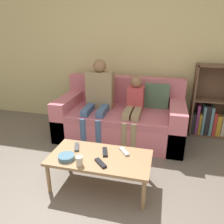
# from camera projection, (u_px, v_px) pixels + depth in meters

# --- Properties ---
(wall_back) EXTENTS (12.00, 0.06, 2.60)m
(wall_back) POSITION_uv_depth(u_px,v_px,m) (135.00, 48.00, 3.50)
(wall_back) COLOR beige
(wall_back) RESTS_ON ground_plane
(couch) EXTENTS (1.86, 0.95, 0.88)m
(couch) POSITION_uv_depth(u_px,v_px,m) (121.00, 118.00, 3.37)
(couch) COLOR #D1707F
(couch) RESTS_ON ground_plane
(bookshelf) EXTENTS (0.61, 0.28, 1.11)m
(bookshelf) POSITION_uv_depth(u_px,v_px,m) (210.00, 110.00, 3.40)
(bookshelf) COLOR brown
(bookshelf) RESTS_ON ground_plane
(coffee_table) EXTENTS (1.05, 0.53, 0.36)m
(coffee_table) POSITION_uv_depth(u_px,v_px,m) (100.00, 159.00, 2.26)
(coffee_table) COLOR #A87F56
(coffee_table) RESTS_ON ground_plane
(person_adult) EXTENTS (0.40, 0.65, 1.18)m
(person_adult) POSITION_uv_depth(u_px,v_px,m) (99.00, 94.00, 3.23)
(person_adult) COLOR #476693
(person_adult) RESTS_ON ground_plane
(person_child) EXTENTS (0.23, 0.65, 0.96)m
(person_child) POSITION_uv_depth(u_px,v_px,m) (134.00, 107.00, 3.10)
(person_child) COLOR #9E8966
(person_child) RESTS_ON ground_plane
(cup_near) EXTENTS (0.07, 0.07, 0.09)m
(cup_near) POSITION_uv_depth(u_px,v_px,m) (79.00, 161.00, 2.09)
(cup_near) COLOR silver
(cup_near) RESTS_ON coffee_table
(tv_remote_0) EXTENTS (0.11, 0.18, 0.02)m
(tv_remote_0) POSITION_uv_depth(u_px,v_px,m) (77.00, 147.00, 2.41)
(tv_remote_0) COLOR #47474C
(tv_remote_0) RESTS_ON coffee_table
(tv_remote_1) EXTENTS (0.15, 0.15, 0.02)m
(tv_remote_1) POSITION_uv_depth(u_px,v_px,m) (101.00, 163.00, 2.12)
(tv_remote_1) COLOR black
(tv_remote_1) RESTS_ON coffee_table
(tv_remote_2) EXTENTS (0.14, 0.17, 0.02)m
(tv_remote_2) POSITION_uv_depth(u_px,v_px,m) (124.00, 151.00, 2.32)
(tv_remote_2) COLOR #B7B7BC
(tv_remote_2) RESTS_ON coffee_table
(tv_remote_3) EXTENTS (0.10, 0.18, 0.02)m
(tv_remote_3) POSITION_uv_depth(u_px,v_px,m) (105.00, 152.00, 2.31)
(tv_remote_3) COLOR black
(tv_remote_3) RESTS_ON coffee_table
(snack_bowl) EXTENTS (0.17, 0.17, 0.05)m
(snack_bowl) POSITION_uv_depth(u_px,v_px,m) (66.00, 157.00, 2.20)
(snack_bowl) COLOR teal
(snack_bowl) RESTS_ON coffee_table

